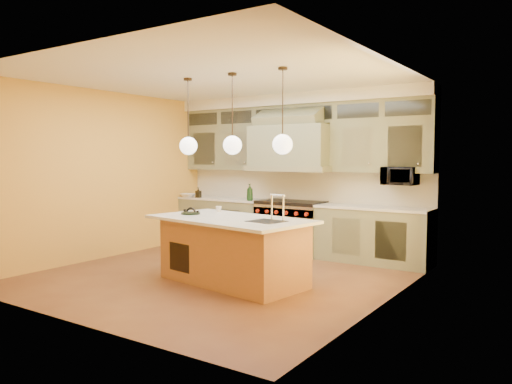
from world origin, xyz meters
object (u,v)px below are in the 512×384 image
Objects in this scene: counter_stool at (185,238)px; kitchen_island at (233,249)px; range at (291,227)px; microwave at (400,176)px.

kitchen_island is at bearing 14.45° from counter_stool.
range is 2.38m from kitchen_island.
microwave is at bearing 66.79° from kitchen_island.
counter_stool is 3.57m from microwave.
counter_stool reaches higher than range.
kitchen_island reaches higher than counter_stool.
kitchen_island is 4.51× the size of microwave.
counter_stool is at bearing -165.90° from kitchen_island.
kitchen_island reaches higher than range.
range is 2.18m from microwave.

